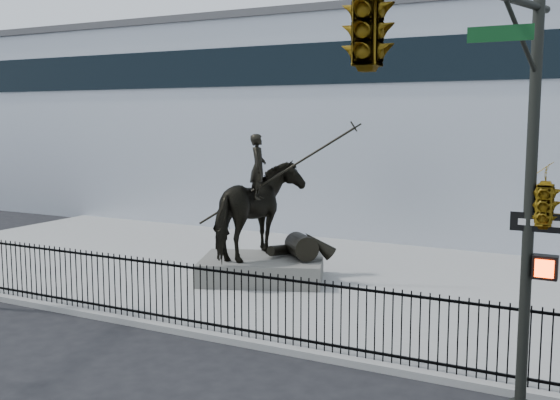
% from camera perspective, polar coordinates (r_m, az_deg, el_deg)
% --- Properties ---
extents(ground, '(120.00, 120.00, 0.00)m').
position_cam_1_polar(ground, '(14.37, -9.69, -12.98)').
color(ground, black).
rests_on(ground, ground).
extents(plaza, '(30.00, 12.00, 0.15)m').
position_cam_1_polar(plaza, '(20.12, 2.51, -6.77)').
color(plaza, gray).
rests_on(plaza, ground).
extents(building, '(44.00, 14.00, 9.00)m').
position_cam_1_polar(building, '(31.79, 12.57, 6.28)').
color(building, silver).
rests_on(building, ground).
extents(picket_fence, '(22.10, 0.10, 1.50)m').
position_cam_1_polar(picket_fence, '(15.06, -6.86, -8.37)').
color(picket_fence, black).
rests_on(picket_fence, plaza).
extents(statue_plinth, '(4.18, 3.56, 0.66)m').
position_cam_1_polar(statue_plinth, '(19.45, -1.56, -6.02)').
color(statue_plinth, '#5C5A54').
rests_on(statue_plinth, plaza).
extents(equestrian_statue, '(4.23, 3.48, 3.84)m').
position_cam_1_polar(equestrian_statue, '(19.12, -1.38, -1.01)').
color(equestrian_statue, black).
rests_on(equestrian_statue, statue_plinth).
extents(traffic_signal_right, '(2.17, 6.86, 7.00)m').
position_cam_1_polar(traffic_signal_right, '(8.88, 16.15, 6.36)').
color(traffic_signal_right, black).
rests_on(traffic_signal_right, ground).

